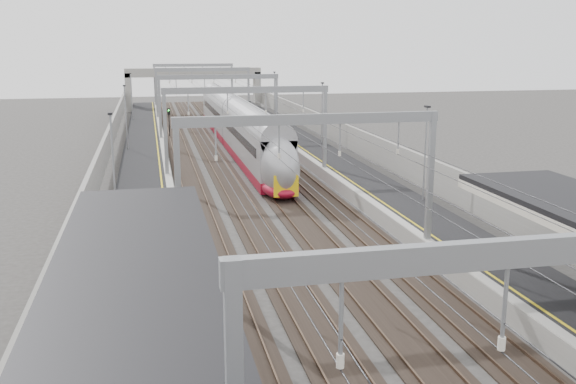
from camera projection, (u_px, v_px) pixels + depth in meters
name	position (u px, v px, depth m)	size (l,w,h in m)	color
platform_left	(145.00, 174.00, 52.19)	(4.00, 120.00, 1.00)	black
platform_right	(334.00, 166.00, 55.49)	(4.00, 120.00, 1.00)	black
tracks	(243.00, 175.00, 53.94)	(11.40, 140.00, 0.20)	black
overhead_line	(231.00, 96.00, 58.85)	(13.00, 140.00, 6.60)	gray
canopy_left	(129.00, 384.00, 11.16)	(4.40, 30.00, 4.24)	black
overbridge	(194.00, 78.00, 105.10)	(22.00, 2.20, 6.90)	gray
wall_left	(104.00, 162.00, 51.28)	(0.30, 120.00, 3.20)	gray
wall_right	(369.00, 152.00, 55.90)	(0.30, 120.00, 3.20)	gray
train	(239.00, 130.00, 65.82)	(2.74, 49.91, 4.33)	maroon
signal_green	(169.00, 117.00, 74.77)	(0.32, 0.32, 3.48)	black
signal_red_near	(247.00, 121.00, 71.47)	(0.32, 0.32, 3.48)	black
signal_red_far	(249.00, 109.00, 83.79)	(0.32, 0.32, 3.48)	black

